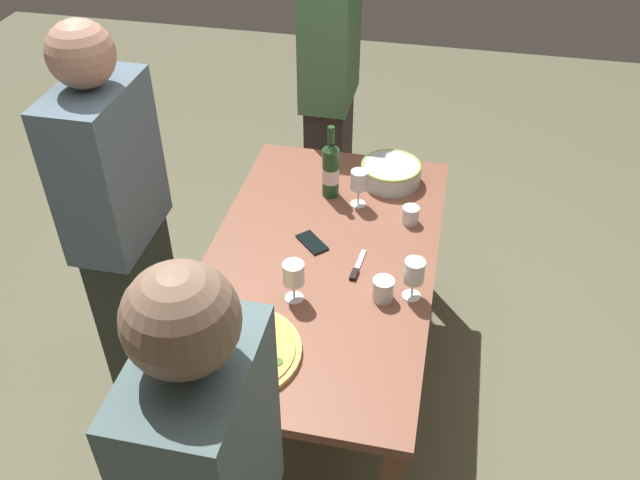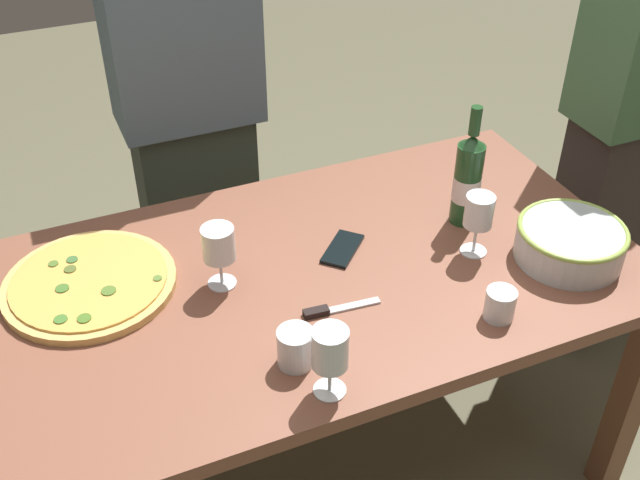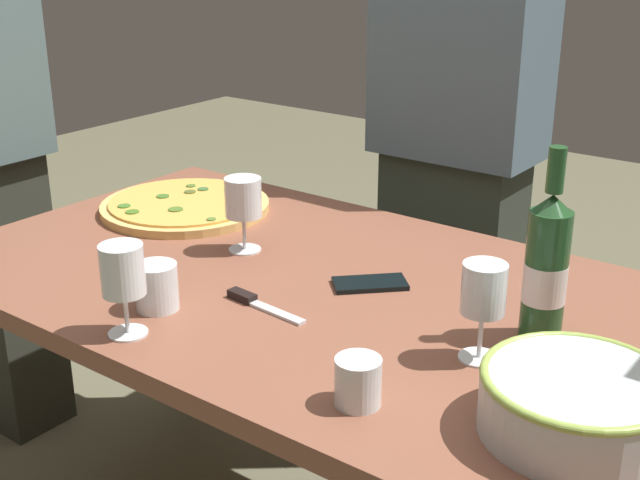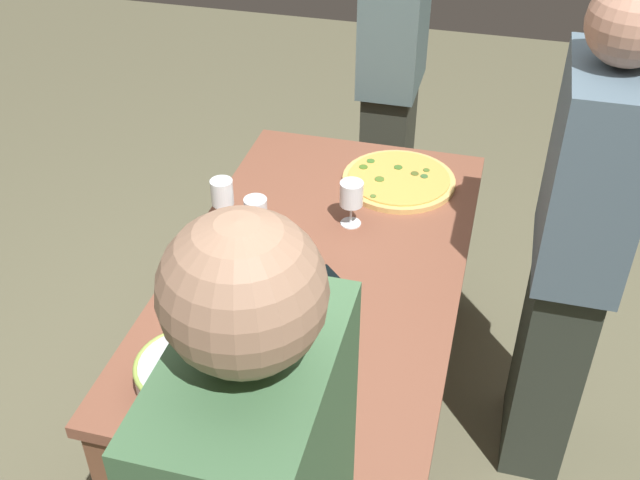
{
  "view_description": "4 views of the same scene",
  "coord_description": "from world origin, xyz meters",
  "px_view_note": "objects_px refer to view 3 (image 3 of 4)",
  "views": [
    {
      "loc": [
        -1.97,
        -0.42,
        2.46
      ],
      "look_at": [
        0.0,
        0.0,
        0.84
      ],
      "focal_mm": 37.88,
      "sensor_mm": 36.0,
      "label": 1
    },
    {
      "loc": [
        -0.58,
        -1.36,
        1.94
      ],
      "look_at": [
        0.0,
        0.0,
        0.84
      ],
      "focal_mm": 43.03,
      "sensor_mm": 36.0,
      "label": 2
    },
    {
      "loc": [
        0.92,
        -1.23,
        1.43
      ],
      "look_at": [
        0.0,
        0.0,
        0.84
      ],
      "focal_mm": 47.64,
      "sensor_mm": 36.0,
      "label": 3
    },
    {
      "loc": [
        1.86,
        0.49,
        2.27
      ],
      "look_at": [
        0.0,
        0.0,
        0.84
      ],
      "focal_mm": 43.32,
      "sensor_mm": 36.0,
      "label": 4
    }
  ],
  "objects_px": {
    "pizza": "(185,205)",
    "cup_amber": "(157,287)",
    "cup_ceramic": "(358,382)",
    "pizza_knife": "(256,303)",
    "wine_glass_by_bottle": "(123,272)",
    "wine_glass_near_pizza": "(243,201)",
    "wine_glass_far_left": "(484,292)",
    "cell_phone": "(370,284)",
    "wine_bottle": "(546,267)",
    "serving_bowl": "(576,402)",
    "dining_table": "(320,326)",
    "person_host": "(457,146)"
  },
  "relations": [
    {
      "from": "wine_glass_near_pizza",
      "to": "wine_glass_by_bottle",
      "type": "height_order",
      "value": "wine_glass_by_bottle"
    },
    {
      "from": "dining_table",
      "to": "cup_amber",
      "type": "xyz_separation_m",
      "value": [
        -0.17,
        -0.27,
        0.14
      ]
    },
    {
      "from": "wine_glass_near_pizza",
      "to": "person_host",
      "type": "bearing_deg",
      "value": 80.11
    },
    {
      "from": "wine_glass_far_left",
      "to": "cell_phone",
      "type": "height_order",
      "value": "wine_glass_far_left"
    },
    {
      "from": "wine_bottle",
      "to": "wine_glass_by_bottle",
      "type": "relative_size",
      "value": 2.03
    },
    {
      "from": "wine_bottle",
      "to": "wine_glass_far_left",
      "type": "xyz_separation_m",
      "value": [
        -0.05,
        -0.13,
        -0.01
      ]
    },
    {
      "from": "cell_phone",
      "to": "cup_ceramic",
      "type": "bearing_deg",
      "value": 166.25
    },
    {
      "from": "serving_bowl",
      "to": "wine_glass_near_pizza",
      "type": "height_order",
      "value": "wine_glass_near_pizza"
    },
    {
      "from": "wine_glass_near_pizza",
      "to": "pizza_knife",
      "type": "xyz_separation_m",
      "value": [
        0.2,
        -0.2,
        -0.11
      ]
    },
    {
      "from": "pizza",
      "to": "wine_glass_by_bottle",
      "type": "bearing_deg",
      "value": -53.21
    },
    {
      "from": "dining_table",
      "to": "cup_ceramic",
      "type": "relative_size",
      "value": 21.32
    },
    {
      "from": "dining_table",
      "to": "pizza_knife",
      "type": "xyz_separation_m",
      "value": [
        -0.04,
        -0.15,
        0.1
      ]
    },
    {
      "from": "wine_glass_by_bottle",
      "to": "wine_glass_far_left",
      "type": "relative_size",
      "value": 0.99
    },
    {
      "from": "wine_glass_far_left",
      "to": "cup_amber",
      "type": "bearing_deg",
      "value": -161.81
    },
    {
      "from": "cup_amber",
      "to": "wine_glass_by_bottle",
      "type": "bearing_deg",
      "value": -71.43
    },
    {
      "from": "serving_bowl",
      "to": "cell_phone",
      "type": "xyz_separation_m",
      "value": [
        -0.51,
        0.25,
        -0.05
      ]
    },
    {
      "from": "wine_bottle",
      "to": "cup_ceramic",
      "type": "xyz_separation_m",
      "value": [
        -0.13,
        -0.37,
        -0.09
      ]
    },
    {
      "from": "dining_table",
      "to": "cup_amber",
      "type": "bearing_deg",
      "value": -122.55
    },
    {
      "from": "wine_glass_near_pizza",
      "to": "wine_glass_far_left",
      "type": "distance_m",
      "value": 0.64
    },
    {
      "from": "serving_bowl",
      "to": "wine_glass_near_pizza",
      "type": "distance_m",
      "value": 0.87
    },
    {
      "from": "pizza",
      "to": "cup_amber",
      "type": "distance_m",
      "value": 0.56
    },
    {
      "from": "wine_glass_by_bottle",
      "to": "cup_ceramic",
      "type": "xyz_separation_m",
      "value": [
        0.45,
        0.05,
        -0.08
      ]
    },
    {
      "from": "wine_bottle",
      "to": "wine_glass_near_pizza",
      "type": "distance_m",
      "value": 0.68
    },
    {
      "from": "dining_table",
      "to": "cell_phone",
      "type": "xyz_separation_m",
      "value": [
        0.08,
        0.05,
        0.1
      ]
    },
    {
      "from": "wine_glass_near_pizza",
      "to": "cup_ceramic",
      "type": "distance_m",
      "value": 0.66
    },
    {
      "from": "serving_bowl",
      "to": "cup_ceramic",
      "type": "height_order",
      "value": "serving_bowl"
    },
    {
      "from": "wine_glass_by_bottle",
      "to": "cup_ceramic",
      "type": "relative_size",
      "value": 2.22
    },
    {
      "from": "cup_ceramic",
      "to": "wine_bottle",
      "type": "bearing_deg",
      "value": 70.45
    },
    {
      "from": "wine_glass_near_pizza",
      "to": "person_host",
      "type": "relative_size",
      "value": 0.1
    },
    {
      "from": "wine_glass_far_left",
      "to": "cell_phone",
      "type": "distance_m",
      "value": 0.35
    },
    {
      "from": "dining_table",
      "to": "serving_bowl",
      "type": "xyz_separation_m",
      "value": [
        0.6,
        -0.2,
        0.14
      ]
    },
    {
      "from": "wine_glass_far_left",
      "to": "pizza_knife",
      "type": "relative_size",
      "value": 0.9
    },
    {
      "from": "pizza",
      "to": "serving_bowl",
      "type": "xyz_separation_m",
      "value": [
        1.13,
        -0.36,
        0.04
      ]
    },
    {
      "from": "dining_table",
      "to": "cell_phone",
      "type": "bearing_deg",
      "value": 31.09
    },
    {
      "from": "wine_glass_far_left",
      "to": "pizza_knife",
      "type": "distance_m",
      "value": 0.45
    },
    {
      "from": "cup_ceramic",
      "to": "pizza_knife",
      "type": "bearing_deg",
      "value": 154.24
    },
    {
      "from": "dining_table",
      "to": "person_host",
      "type": "xyz_separation_m",
      "value": [
        -0.11,
        0.76,
        0.2
      ]
    },
    {
      "from": "serving_bowl",
      "to": "wine_glass_far_left",
      "type": "distance_m",
      "value": 0.24
    },
    {
      "from": "dining_table",
      "to": "cup_amber",
      "type": "height_order",
      "value": "cup_amber"
    },
    {
      "from": "wine_glass_by_bottle",
      "to": "cell_phone",
      "type": "height_order",
      "value": "wine_glass_by_bottle"
    },
    {
      "from": "serving_bowl",
      "to": "cup_amber",
      "type": "distance_m",
      "value": 0.77
    },
    {
      "from": "dining_table",
      "to": "pizza_knife",
      "type": "distance_m",
      "value": 0.18
    },
    {
      "from": "serving_bowl",
      "to": "person_host",
      "type": "xyz_separation_m",
      "value": [
        -0.71,
        0.96,
        0.05
      ]
    },
    {
      "from": "wine_glass_by_bottle",
      "to": "cup_ceramic",
      "type": "distance_m",
      "value": 0.46
    },
    {
      "from": "dining_table",
      "to": "wine_bottle",
      "type": "relative_size",
      "value": 4.72
    },
    {
      "from": "wine_glass_near_pizza",
      "to": "cup_amber",
      "type": "height_order",
      "value": "wine_glass_near_pizza"
    },
    {
      "from": "pizza",
      "to": "cell_phone",
      "type": "relative_size",
      "value": 2.88
    },
    {
      "from": "pizza",
      "to": "cup_amber",
      "type": "height_order",
      "value": "cup_amber"
    },
    {
      "from": "cup_amber",
      "to": "pizza_knife",
      "type": "distance_m",
      "value": 0.18
    },
    {
      "from": "cup_ceramic",
      "to": "person_host",
      "type": "relative_size",
      "value": 0.04
    }
  ]
}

